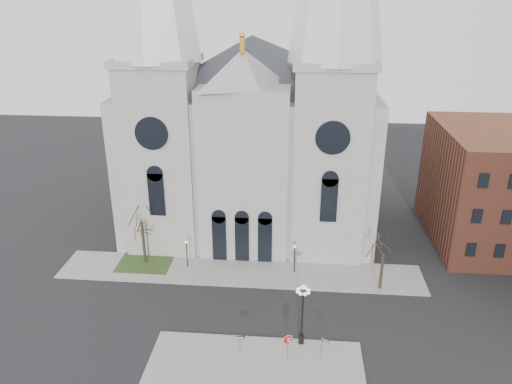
# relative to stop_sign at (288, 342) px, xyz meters

# --- Properties ---
(ground) EXTENTS (160.00, 160.00, 0.00)m
(ground) POSITION_rel_stop_sign_xyz_m (-5.66, 2.70, -1.91)
(ground) COLOR black
(ground) RESTS_ON ground
(sidewalk_near) EXTENTS (18.00, 10.00, 0.14)m
(sidewalk_near) POSITION_rel_stop_sign_xyz_m (-2.66, -2.30, -1.84)
(sidewalk_near) COLOR gray
(sidewalk_near) RESTS_ON ground
(sidewalk_far) EXTENTS (40.00, 6.00, 0.14)m
(sidewalk_far) POSITION_rel_stop_sign_xyz_m (-5.66, 13.70, -1.84)
(sidewalk_far) COLOR gray
(sidewalk_far) RESTS_ON ground
(grass_patch) EXTENTS (6.00, 5.00, 0.18)m
(grass_patch) POSITION_rel_stop_sign_xyz_m (-16.66, 14.70, -1.82)
(grass_patch) COLOR #29461E
(grass_patch) RESTS_ON ground
(cathedral) EXTENTS (33.00, 26.66, 54.00)m
(cathedral) POSITION_rel_stop_sign_xyz_m (-5.66, 25.56, 16.57)
(cathedral) COLOR gray
(cathedral) RESTS_ON ground
(bg_building_brick) EXTENTS (14.00, 18.00, 14.00)m
(bg_building_brick) POSITION_rel_stop_sign_xyz_m (24.34, 24.70, 5.09)
(bg_building_brick) COLOR brown
(bg_building_brick) RESTS_ON ground
(tree_left) EXTENTS (3.20, 3.20, 7.50)m
(tree_left) POSITION_rel_stop_sign_xyz_m (-16.66, 14.70, 3.67)
(tree_left) COLOR black
(tree_left) RESTS_ON ground
(tree_right) EXTENTS (3.20, 3.20, 6.00)m
(tree_right) POSITION_rel_stop_sign_xyz_m (9.34, 11.70, 2.55)
(tree_right) COLOR black
(tree_right) RESTS_ON ground
(ped_lamp_left) EXTENTS (0.32, 0.32, 3.26)m
(ped_lamp_left) POSITION_rel_stop_sign_xyz_m (-11.66, 14.20, 0.42)
(ped_lamp_left) COLOR black
(ped_lamp_left) RESTS_ON sidewalk_far
(ped_lamp_right) EXTENTS (0.32, 0.32, 3.26)m
(ped_lamp_right) POSITION_rel_stop_sign_xyz_m (0.34, 14.20, 0.42)
(ped_lamp_right) COLOR black
(ped_lamp_right) RESTS_ON sidewalk_far
(stop_sign) EXTENTS (0.90, 0.09, 2.49)m
(stop_sign) POSITION_rel_stop_sign_xyz_m (0.00, 0.00, 0.00)
(stop_sign) COLOR slate
(stop_sign) RESTS_ON sidewalk_near
(globe_lamp) EXTENTS (1.60, 1.60, 5.98)m
(globe_lamp) POSITION_rel_stop_sign_xyz_m (1.15, 2.20, 1.98)
(globe_lamp) COLOR black
(globe_lamp) RESTS_ON sidewalk_near
(one_way_sign) EXTENTS (0.85, 0.19, 1.95)m
(one_way_sign) POSITION_rel_stop_sign_xyz_m (-4.07, 0.32, -0.44)
(one_way_sign) COLOR slate
(one_way_sign) RESTS_ON sidewalk_near
(street_name_sign) EXTENTS (0.63, 0.33, 2.15)m
(street_name_sign) POSITION_rel_stop_sign_xyz_m (2.93, 0.36, -0.50)
(street_name_sign) COLOR slate
(street_name_sign) RESTS_ON sidewalk_near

